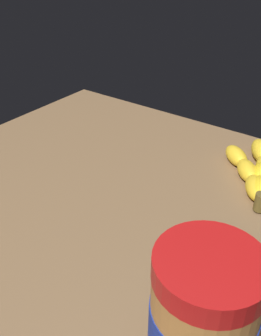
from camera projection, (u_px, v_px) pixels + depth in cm
name	position (u px, v px, depth cm)	size (l,w,h in cm)	color
ground_plane	(112.00, 209.00, 64.61)	(77.48, 71.82, 4.49)	brown
peanut_butter_jar	(201.00, 328.00, 33.29)	(9.31, 9.31, 16.81)	#B27238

